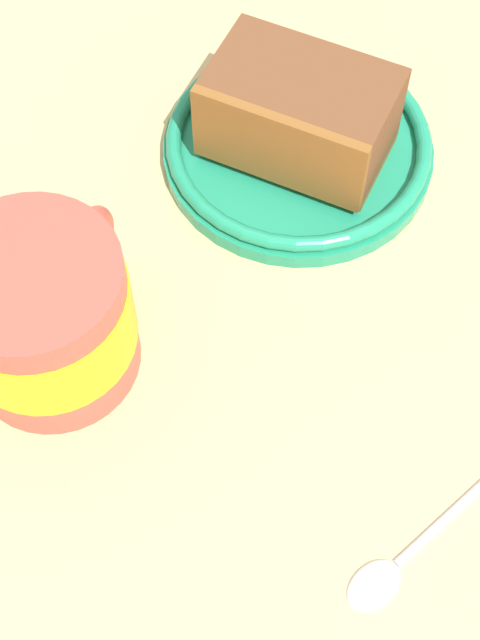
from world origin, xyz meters
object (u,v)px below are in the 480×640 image
Objects in this scene: tea_mug at (43,314)px; teaspoon at (400,560)px; small_plate at (298,146)px; cake_slice at (299,115)px.

tea_mug is 20.86cm from teaspoon.
cake_slice reaches higher than small_plate.
teaspoon is (23.26, -9.09, -0.59)cm from small_plate.
small_plate is 1.55× the size of tea_mug.
cake_slice is (0.15, -0.22, 2.94)cm from small_plate.
cake_slice is 1.08× the size of teaspoon.
small_plate is 1.43× the size of teaspoon.
small_plate is 24.98cm from teaspoon.
cake_slice is 1.17× the size of tea_mug.
tea_mug is (4.83, -18.06, 0.56)cm from cake_slice.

